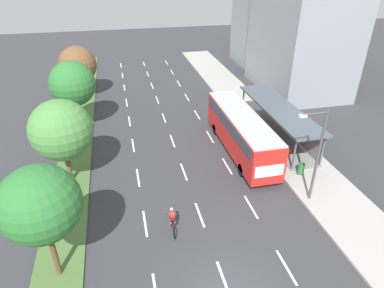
{
  "coord_description": "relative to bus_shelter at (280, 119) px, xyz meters",
  "views": [
    {
      "loc": [
        -4.14,
        -10.05,
        14.44
      ],
      "look_at": [
        1.11,
        12.77,
        1.2
      ],
      "focal_mm": 31.13,
      "sensor_mm": 36.0,
      "label": 1
    }
  ],
  "objects": [
    {
      "name": "lane_divider_center",
      "position": [
        -9.53,
        4.0,
        -1.86
      ],
      "size": [
        0.14,
        47.6,
        0.01
      ],
      "color": "white",
      "rests_on": "ground"
    },
    {
      "name": "median_strip",
      "position": [
        -17.83,
        5.7,
        -1.81
      ],
      "size": [
        2.6,
        52.0,
        0.12
      ],
      "primitive_type": "cube",
      "color": "#4C7038",
      "rests_on": "ground"
    },
    {
      "name": "median_tree_nearest",
      "position": [
        -17.73,
        -11.38,
        2.8
      ],
      "size": [
        3.75,
        3.75,
        6.43
      ],
      "color": "brown",
      "rests_on": "median_strip"
    },
    {
      "name": "cyclist",
      "position": [
        -11.47,
        -9.6,
        -1.08
      ],
      "size": [
        0.46,
        1.82,
        1.71
      ],
      "color": "black",
      "rests_on": "ground"
    },
    {
      "name": "bus",
      "position": [
        -4.28,
        -1.54,
        0.2
      ],
      "size": [
        2.54,
        11.29,
        3.37
      ],
      "color": "red",
      "rests_on": "ground"
    },
    {
      "name": "bus_shelter",
      "position": [
        0.0,
        0.0,
        0.0
      ],
      "size": [
        2.9,
        11.66,
        2.86
      ],
      "color": "gray",
      "rests_on": "sidewalk_right"
    },
    {
      "name": "building_mid_right",
      "position": [
        9.58,
        22.06,
        5.71
      ],
      "size": [
        10.12,
        10.58,
        15.15
      ],
      "primitive_type": "cube",
      "color": "#8E939E",
      "rests_on": "ground"
    },
    {
      "name": "median_tree_fourth",
      "position": [
        -17.9,
        14.26,
        2.01
      ],
      "size": [
        4.13,
        4.13,
        5.82
      ],
      "color": "brown",
      "rests_on": "median_strip"
    },
    {
      "name": "median_tree_third",
      "position": [
        -17.69,
        5.72,
        2.68
      ],
      "size": [
        4.05,
        4.05,
        6.46
      ],
      "color": "brown",
      "rests_on": "median_strip"
    },
    {
      "name": "median_tree_second",
      "position": [
        -17.81,
        -2.83,
        2.31
      ],
      "size": [
        4.26,
        4.26,
        6.19
      ],
      "color": "brown",
      "rests_on": "median_strip"
    },
    {
      "name": "trash_bin",
      "position": [
        -1.08,
        -5.96,
        -1.29
      ],
      "size": [
        0.52,
        0.52,
        0.85
      ],
      "primitive_type": "cylinder",
      "color": "#286B38",
      "rests_on": "sidewalk_right"
    },
    {
      "name": "sidewalk_right",
      "position": [
        -0.28,
        5.7,
        -1.79
      ],
      "size": [
        4.5,
        52.0,
        0.15
      ],
      "primitive_type": "cube",
      "color": "#ADAAA3",
      "rests_on": "ground"
    },
    {
      "name": "lane_divider_left",
      "position": [
        -13.03,
        4.0,
        -1.86
      ],
      "size": [
        0.14,
        47.6,
        0.01
      ],
      "color": "white",
      "rests_on": "ground"
    },
    {
      "name": "building_near_right",
      "position": [
        7.58,
        11.48,
        6.56
      ],
      "size": [
        8.29,
        12.46,
        16.86
      ],
      "primitive_type": "cube",
      "color": "#8E939E",
      "rests_on": "ground"
    },
    {
      "name": "streetlight",
      "position": [
        -2.11,
        -8.76,
        2.02
      ],
      "size": [
        1.91,
        0.24,
        6.5
      ],
      "color": "#4C4C51",
      "rests_on": "sidewalk_right"
    },
    {
      "name": "lane_divider_right",
      "position": [
        -6.03,
        4.0,
        -1.86
      ],
      "size": [
        0.14,
        47.6,
        0.01
      ],
      "color": "white",
      "rests_on": "ground"
    }
  ]
}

